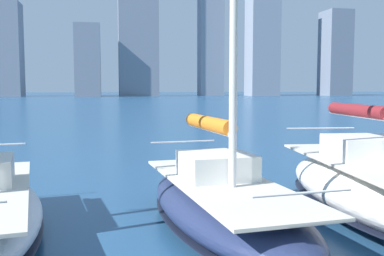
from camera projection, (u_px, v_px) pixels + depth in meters
name	position (u px, v px, depth m)	size (l,w,h in m)	color
city_skyline	(141.00, 40.00, 158.99)	(173.06, 20.65, 51.70)	slate
sailboat_maroon	(373.00, 184.00, 10.78)	(3.60, 7.84, 12.70)	white
sailboat_orange	(222.00, 199.00, 9.61)	(3.16, 7.28, 12.90)	navy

